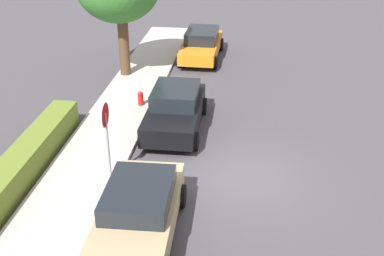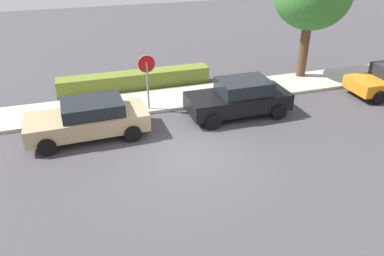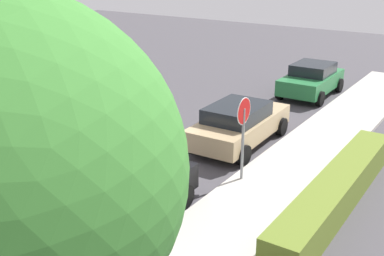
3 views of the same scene
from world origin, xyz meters
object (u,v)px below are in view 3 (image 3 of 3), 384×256
object	(u,v)px
parked_car_tan	(239,123)
parked_car_black	(116,195)
stop_sign	(243,126)
parked_car_green	(311,79)

from	to	relation	value
parked_car_tan	parked_car_black	world-z (taller)	parked_car_black
stop_sign	parked_car_black	xyz separation A→B (m)	(3.55, -1.45, -0.94)
parked_car_black	stop_sign	bearing A→B (deg)	157.85
parked_car_tan	parked_car_black	distance (m)	6.12
stop_sign	parked_car_green	distance (m)	9.76
parked_car_tan	stop_sign	bearing A→B (deg)	29.90
stop_sign	parked_car_tan	size ratio (longest dim) A/B	0.56
stop_sign	parked_car_tan	distance (m)	3.12
stop_sign	parked_car_tan	xyz separation A→B (m)	(-2.57, -1.48, -0.98)
parked_car_tan	parked_car_black	xyz separation A→B (m)	(6.12, 0.03, 0.03)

